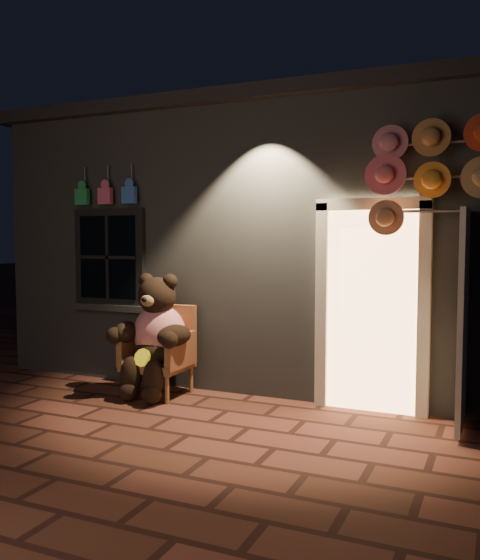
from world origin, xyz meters
The scene contains 5 objects.
ground centered at (0.00, 0.00, 0.00)m, with size 60.00×60.00×0.00m, color brown.
shop_building centered at (0.00, 3.99, 1.74)m, with size 7.30×5.95×3.51m.
wicker_armchair centered at (-0.98, 1.15, 0.51)m, with size 0.71×0.63×1.01m.
teddy_bear centered at (-0.98, 1.02, 0.69)m, with size 1.00×0.77×1.38m.
hat_rack centered at (2.10, 1.28, 2.45)m, with size 1.66×0.22×2.93m.
Camera 1 is at (2.56, -4.61, 1.78)m, focal length 38.00 mm.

